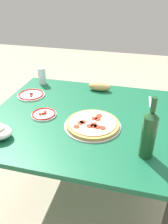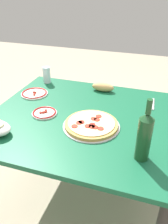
{
  "view_description": "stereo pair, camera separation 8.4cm",
  "coord_description": "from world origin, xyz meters",
  "views": [
    {
      "loc": [
        0.32,
        -1.23,
        1.48
      ],
      "look_at": [
        0.0,
        0.0,
        0.74
      ],
      "focal_mm": 37.09,
      "sensor_mm": 36.0,
      "label": 1
    },
    {
      "loc": [
        0.4,
        -1.21,
        1.48
      ],
      "look_at": [
        0.0,
        0.0,
        0.74
      ],
      "focal_mm": 37.09,
      "sensor_mm": 36.0,
      "label": 2
    }
  ],
  "objects": [
    {
      "name": "dining_table",
      "position": [
        0.0,
        0.0,
        0.6
      ],
      "size": [
        1.21,
        1.06,
        0.71
      ],
      "color": "#145938",
      "rests_on": "ground"
    },
    {
      "name": "side_plate_far",
      "position": [
        -0.25,
        -0.06,
        0.71
      ],
      "size": [
        0.16,
        0.16,
        0.02
      ],
      "color": "white",
      "rests_on": "dining_table"
    },
    {
      "name": "wine_bottle",
      "position": [
        0.39,
        -0.29,
        0.84
      ],
      "size": [
        0.07,
        0.07,
        0.32
      ],
      "color": "#194723",
      "rests_on": "dining_table"
    },
    {
      "name": "bread_loaf",
      "position": [
        0.02,
        0.41,
        0.74
      ],
      "size": [
        0.17,
        0.07,
        0.07
      ],
      "primitive_type": "ellipsoid",
      "color": "tan",
      "rests_on": "dining_table"
    },
    {
      "name": "side_plate_near",
      "position": [
        -0.46,
        0.18,
        0.71
      ],
      "size": [
        0.2,
        0.2,
        0.02
      ],
      "color": "white",
      "rests_on": "dining_table"
    },
    {
      "name": "water_glass",
      "position": [
        -0.47,
        0.43,
        0.77
      ],
      "size": [
        0.06,
        0.06,
        0.13
      ],
      "primitive_type": "cylinder",
      "color": "silver",
      "rests_on": "dining_table"
    },
    {
      "name": "pepperoni_pizza",
      "position": [
        0.08,
        -0.1,
        0.72
      ],
      "size": [
        0.34,
        0.34,
        0.03
      ],
      "color": "#B7B7BC",
      "rests_on": "dining_table"
    },
    {
      "name": "ground_plane",
      "position": [
        0.0,
        0.0,
        0.0
      ],
      "size": [
        8.0,
        8.0,
        0.0
      ],
      "primitive_type": "plane",
      "color": "tan",
      "rests_on": "ground"
    },
    {
      "name": "fork_left",
      "position": [
        0.41,
        0.3,
        0.71
      ],
      "size": [
        0.02,
        0.17,
        0.0
      ],
      "primitive_type": "cube",
      "rotation": [
        0.0,
        0.0,
        4.76
      ],
      "color": "#B7B7BC",
      "rests_on": "dining_table"
    }
  ]
}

